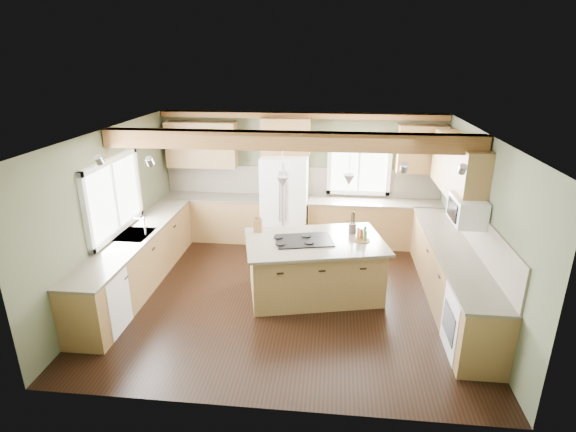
# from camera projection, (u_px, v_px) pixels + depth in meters

# --- Properties ---
(floor) EXTENTS (5.60, 5.60, 0.00)m
(floor) POSITION_uv_depth(u_px,v_px,m) (289.00, 294.00, 7.25)
(floor) COLOR black
(floor) RESTS_ON ground
(ceiling) EXTENTS (5.60, 5.60, 0.00)m
(ceiling) POSITION_uv_depth(u_px,v_px,m) (289.00, 133.00, 6.36)
(ceiling) COLOR silver
(ceiling) RESTS_ON wall_back
(wall_back) EXTENTS (5.60, 0.00, 5.60)m
(wall_back) POSITION_uv_depth(u_px,v_px,m) (301.00, 177.00, 9.14)
(wall_back) COLOR #50573E
(wall_back) RESTS_ON ground
(wall_left) EXTENTS (0.00, 5.00, 5.00)m
(wall_left) POSITION_uv_depth(u_px,v_px,m) (112.00, 212.00, 7.08)
(wall_left) COLOR #50573E
(wall_left) RESTS_ON ground
(wall_right) EXTENTS (0.00, 5.00, 5.00)m
(wall_right) POSITION_uv_depth(u_px,v_px,m) (480.00, 226.00, 6.53)
(wall_right) COLOR #50573E
(wall_right) RESTS_ON ground
(ceiling_beam) EXTENTS (5.55, 0.26, 0.26)m
(ceiling_beam) POSITION_uv_depth(u_px,v_px,m) (289.00, 141.00, 6.50)
(ceiling_beam) COLOR #573718
(ceiling_beam) RESTS_ON ceiling
(soffit_trim) EXTENTS (5.55, 0.20, 0.10)m
(soffit_trim) POSITION_uv_depth(u_px,v_px,m) (302.00, 115.00, 8.63)
(soffit_trim) COLOR #573718
(soffit_trim) RESTS_ON ceiling
(backsplash_back) EXTENTS (5.58, 0.03, 0.58)m
(backsplash_back) POSITION_uv_depth(u_px,v_px,m) (301.00, 181.00, 9.16)
(backsplash_back) COLOR brown
(backsplash_back) RESTS_ON wall_back
(backsplash_right) EXTENTS (0.03, 3.70, 0.58)m
(backsplash_right) POSITION_uv_depth(u_px,v_px,m) (477.00, 230.00, 6.61)
(backsplash_right) COLOR brown
(backsplash_right) RESTS_ON wall_right
(base_cab_back_left) EXTENTS (2.02, 0.60, 0.88)m
(base_cab_back_left) POSITION_uv_depth(u_px,v_px,m) (214.00, 218.00, 9.33)
(base_cab_back_left) COLOR brown
(base_cab_back_left) RESTS_ON floor
(counter_back_left) EXTENTS (2.06, 0.64, 0.04)m
(counter_back_left) POSITION_uv_depth(u_px,v_px,m) (213.00, 197.00, 9.18)
(counter_back_left) COLOR #483F34
(counter_back_left) RESTS_ON base_cab_back_left
(base_cab_back_right) EXTENTS (2.62, 0.60, 0.88)m
(base_cab_back_right) POSITION_uv_depth(u_px,v_px,m) (374.00, 224.00, 9.01)
(base_cab_back_right) COLOR brown
(base_cab_back_right) RESTS_ON floor
(counter_back_right) EXTENTS (2.66, 0.64, 0.04)m
(counter_back_right) POSITION_uv_depth(u_px,v_px,m) (375.00, 202.00, 8.85)
(counter_back_right) COLOR #483F34
(counter_back_right) RESTS_ON base_cab_back_right
(base_cab_left) EXTENTS (0.60, 3.70, 0.88)m
(base_cab_left) POSITION_uv_depth(u_px,v_px,m) (138.00, 261.00, 7.39)
(base_cab_left) COLOR brown
(base_cab_left) RESTS_ON floor
(counter_left) EXTENTS (0.64, 3.74, 0.04)m
(counter_left) POSITION_uv_depth(u_px,v_px,m) (135.00, 235.00, 7.24)
(counter_left) COLOR #483F34
(counter_left) RESTS_ON base_cab_left
(base_cab_right) EXTENTS (0.60, 3.70, 0.88)m
(base_cab_right) POSITION_uv_depth(u_px,v_px,m) (450.00, 276.00, 6.90)
(base_cab_right) COLOR brown
(base_cab_right) RESTS_ON floor
(counter_right) EXTENTS (0.64, 3.74, 0.04)m
(counter_right) POSITION_uv_depth(u_px,v_px,m) (454.00, 249.00, 6.74)
(counter_right) COLOR #483F34
(counter_right) RESTS_ON base_cab_right
(upper_cab_back_left) EXTENTS (1.40, 0.35, 0.90)m
(upper_cab_back_left) POSITION_uv_depth(u_px,v_px,m) (202.00, 145.00, 8.96)
(upper_cab_back_left) COLOR brown
(upper_cab_back_left) RESTS_ON wall_back
(upper_cab_over_fridge) EXTENTS (0.96, 0.35, 0.70)m
(upper_cab_over_fridge) POSITION_uv_depth(u_px,v_px,m) (286.00, 136.00, 8.72)
(upper_cab_over_fridge) COLOR brown
(upper_cab_over_fridge) RESTS_ON wall_back
(upper_cab_right) EXTENTS (0.35, 2.20, 0.90)m
(upper_cab_right) POSITION_uv_depth(u_px,v_px,m) (458.00, 167.00, 7.17)
(upper_cab_right) COLOR brown
(upper_cab_right) RESTS_ON wall_right
(upper_cab_back_corner) EXTENTS (0.90, 0.35, 0.90)m
(upper_cab_back_corner) POSITION_uv_depth(u_px,v_px,m) (421.00, 149.00, 8.53)
(upper_cab_back_corner) COLOR brown
(upper_cab_back_corner) RESTS_ON wall_back
(window_left) EXTENTS (0.04, 1.60, 1.05)m
(window_left) POSITION_uv_depth(u_px,v_px,m) (113.00, 196.00, 7.04)
(window_left) COLOR white
(window_left) RESTS_ON wall_left
(window_back) EXTENTS (1.10, 0.04, 1.00)m
(window_back) POSITION_uv_depth(u_px,v_px,m) (359.00, 166.00, 8.93)
(window_back) COLOR white
(window_back) RESTS_ON wall_back
(sink) EXTENTS (0.50, 0.65, 0.03)m
(sink) POSITION_uv_depth(u_px,v_px,m) (135.00, 235.00, 7.24)
(sink) COLOR #262628
(sink) RESTS_ON counter_left
(faucet) EXTENTS (0.02, 0.02, 0.28)m
(faucet) POSITION_uv_depth(u_px,v_px,m) (145.00, 227.00, 7.17)
(faucet) COLOR #B2B2B7
(faucet) RESTS_ON sink
(dishwasher) EXTENTS (0.60, 0.60, 0.84)m
(dishwasher) POSITION_uv_depth(u_px,v_px,m) (100.00, 303.00, 6.18)
(dishwasher) COLOR white
(dishwasher) RESTS_ON floor
(oven) EXTENTS (0.60, 0.72, 0.84)m
(oven) POSITION_uv_depth(u_px,v_px,m) (473.00, 324.00, 5.69)
(oven) COLOR white
(oven) RESTS_ON floor
(microwave) EXTENTS (0.40, 0.70, 0.38)m
(microwave) POSITION_uv_depth(u_px,v_px,m) (467.00, 210.00, 6.42)
(microwave) COLOR white
(microwave) RESTS_ON wall_right
(pendant_left) EXTENTS (0.18, 0.18, 0.16)m
(pendant_left) POSITION_uv_depth(u_px,v_px,m) (283.00, 182.00, 6.60)
(pendant_left) COLOR #B2B2B7
(pendant_left) RESTS_ON ceiling
(pendant_right) EXTENTS (0.18, 0.18, 0.16)m
(pendant_right) POSITION_uv_depth(u_px,v_px,m) (349.00, 180.00, 6.72)
(pendant_right) COLOR #B2B2B7
(pendant_right) RESTS_ON ceiling
(refrigerator) EXTENTS (0.90, 0.74, 1.80)m
(refrigerator) POSITION_uv_depth(u_px,v_px,m) (285.00, 200.00, 8.95)
(refrigerator) COLOR white
(refrigerator) RESTS_ON floor
(island) EXTENTS (2.23, 1.65, 0.88)m
(island) POSITION_uv_depth(u_px,v_px,m) (314.00, 268.00, 7.15)
(island) COLOR brown
(island) RESTS_ON floor
(island_top) EXTENTS (2.39, 1.81, 0.04)m
(island_top) POSITION_uv_depth(u_px,v_px,m) (315.00, 242.00, 7.00)
(island_top) COLOR #483F34
(island_top) RESTS_ON island
(cooktop) EXTENTS (0.98, 0.76, 0.02)m
(cooktop) POSITION_uv_depth(u_px,v_px,m) (304.00, 240.00, 6.97)
(cooktop) COLOR black
(cooktop) RESTS_ON island_top
(knife_block) EXTENTS (0.13, 0.10, 0.21)m
(knife_block) POSITION_uv_depth(u_px,v_px,m) (258.00, 226.00, 7.29)
(knife_block) COLOR brown
(knife_block) RESTS_ON island_top
(utensil_crock) EXTENTS (0.16, 0.16, 0.16)m
(utensil_crock) POSITION_uv_depth(u_px,v_px,m) (352.00, 228.00, 7.25)
(utensil_crock) COLOR #3D3631
(utensil_crock) RESTS_ON island_top
(bottle_tray) EXTENTS (0.33, 0.33, 0.24)m
(bottle_tray) POSITION_uv_depth(u_px,v_px,m) (362.00, 234.00, 6.93)
(bottle_tray) COLOR brown
(bottle_tray) RESTS_ON island_top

